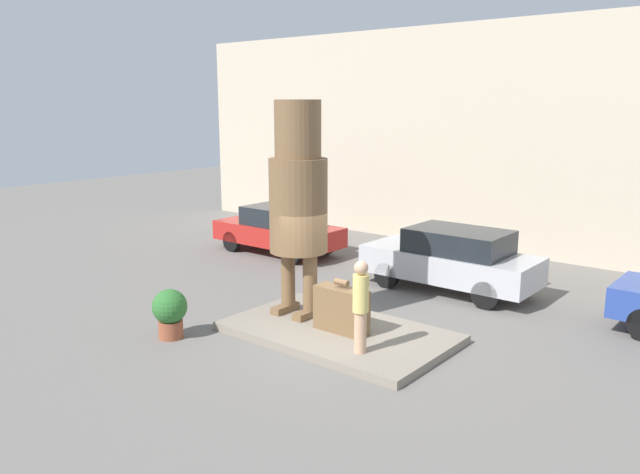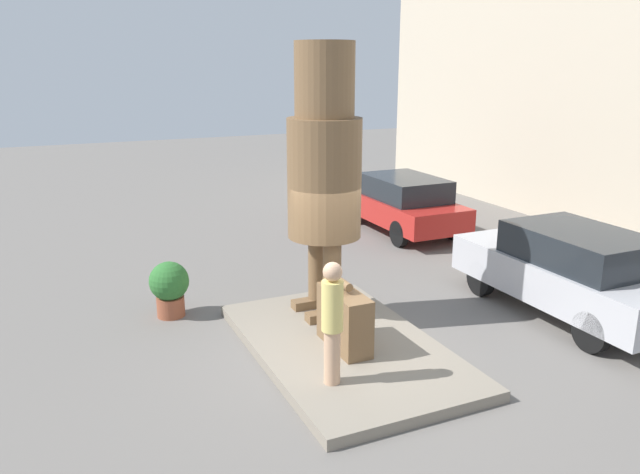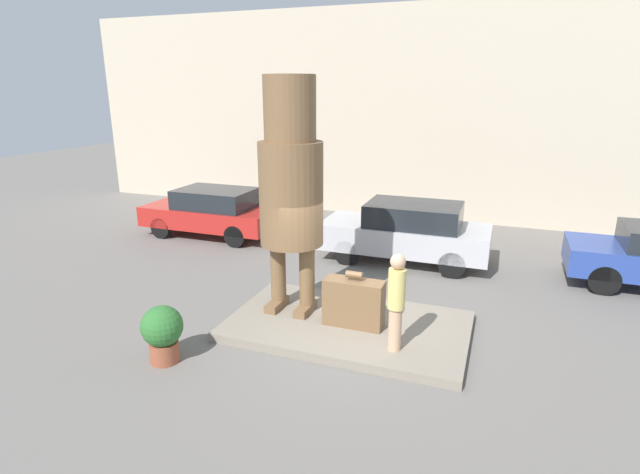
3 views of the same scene
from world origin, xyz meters
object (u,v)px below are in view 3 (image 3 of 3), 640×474
(statue_figure, at_px, (291,179))
(parked_car_red, at_px, (212,211))
(planter_pot, at_px, (162,331))
(tourist, at_px, (396,299))
(parked_car_silver, at_px, (407,231))
(giant_suitcase, at_px, (354,303))

(statue_figure, xyz_separation_m, parked_car_red, (-4.81, 4.55, -2.11))
(planter_pot, bearing_deg, statue_figure, 60.83)
(statue_figure, relative_size, tourist, 2.63)
(tourist, relative_size, parked_car_silver, 0.40)
(giant_suitcase, height_order, parked_car_red, parked_car_red)
(statue_figure, bearing_deg, parked_car_silver, 69.85)
(planter_pot, bearing_deg, giant_suitcase, 37.87)
(parked_car_silver, xyz_separation_m, planter_pot, (-2.96, -6.76, -0.29))
(statue_figure, height_order, giant_suitcase, statue_figure)
(statue_figure, relative_size, parked_car_red, 1.09)
(tourist, relative_size, parked_car_red, 0.41)
(giant_suitcase, xyz_separation_m, parked_car_silver, (0.14, 4.57, 0.23))
(tourist, height_order, parked_car_red, tourist)
(giant_suitcase, distance_m, parked_car_red, 7.90)
(statue_figure, height_order, tourist, statue_figure)
(tourist, bearing_deg, parked_car_silver, 98.90)
(parked_car_silver, relative_size, planter_pot, 4.32)
(giant_suitcase, height_order, tourist, tourist)
(tourist, relative_size, planter_pot, 1.71)
(giant_suitcase, relative_size, parked_car_silver, 0.26)
(parked_car_red, relative_size, parked_car_silver, 0.96)
(parked_car_silver, bearing_deg, planter_pot, 66.37)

